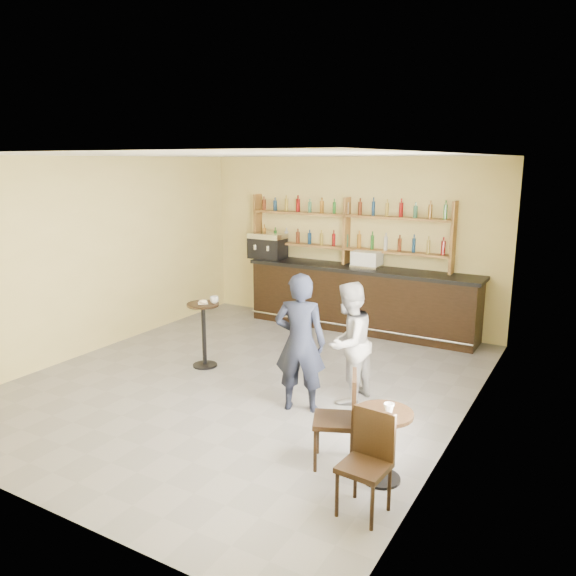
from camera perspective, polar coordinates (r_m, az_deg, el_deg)
The scene contains 23 objects.
floor at distance 8.29m, azimuth -4.01°, elevation -9.37°, with size 7.00×7.00×0.00m, color slate.
ceiling at distance 7.68m, azimuth -4.39°, elevation 13.32°, with size 7.00×7.00×0.00m, color white.
wall_back at distance 10.87m, azimuth 6.22°, elevation 4.67°, with size 7.00×7.00×0.00m, color #E8D583.
wall_front at distance 5.39m, azimuth -25.53°, elevation -4.95°, with size 7.00×7.00×0.00m, color #E8D583.
wall_left at distance 9.81m, azimuth -18.90°, elevation 3.17°, with size 7.00×7.00×0.00m, color #E8D583.
wall_right at distance 6.67m, azimuth 17.72°, elevation -1.06°, with size 7.00×7.00×0.00m, color #E8D583.
window_pane at distance 5.51m, azimuth 15.01°, elevation -2.67°, with size 2.00×2.00×0.00m, color white.
window_frame at distance 5.51m, azimuth 14.95°, elevation -2.66°, with size 0.04×1.70×2.10m, color black, non-canonical shape.
shelf_unit at distance 10.72m, azimuth 5.96°, elevation 5.69°, with size 4.00×0.26×1.40m, color brown, non-canonical shape.
liquor_bottles at distance 10.70m, azimuth 5.98°, elevation 6.60°, with size 3.68×0.10×1.00m, color #8C5919, non-canonical shape.
bar_counter at distance 10.58m, azimuth 7.38°, elevation -1.10°, with size 4.44×0.87×1.20m, color black, non-canonical shape.
espresso_machine at distance 11.33m, azimuth -2.07°, elevation 4.32°, with size 0.70×0.45×0.50m, color black, non-canonical shape.
pastry_case at distance 10.39m, azimuth 8.02°, elevation 2.88°, with size 0.52×0.41×0.31m, color silver, non-canonical shape.
pedestal_table at distance 8.76m, azimuth -8.53°, elevation -4.75°, with size 0.49×0.49×1.01m, color black, non-canonical shape.
napkin at distance 8.62m, azimuth -8.64°, elevation -1.54°, with size 0.15×0.15×0.00m, color white.
donut at distance 8.60m, azimuth -8.64°, elevation -1.40°, with size 0.13×0.13×0.05m, color gold.
cup_pedestal at distance 8.60m, azimuth -7.51°, elevation -1.19°, with size 0.13×0.13×0.10m, color white.
man_main at distance 7.08m, azimuth 1.23°, elevation -5.57°, with size 0.65×0.43×1.79m, color black.
cafe_table at distance 5.84m, azimuth 9.56°, elevation -15.56°, with size 0.58×0.58×0.74m, color black, non-canonical shape.
cup_cafe at distance 5.64m, azimuth 10.21°, elevation -11.93°, with size 0.10×0.10×0.10m, color white.
chair_west at distance 6.01m, azimuth 4.74°, elevation -13.15°, with size 0.43×0.43×1.01m, color black, non-canonical shape.
chair_south at distance 5.29m, azimuth 7.74°, elevation -17.48°, with size 0.41×0.41×0.94m, color black, non-canonical shape.
patron_second at distance 7.41m, azimuth 6.14°, elevation -5.54°, with size 0.78×0.61×1.61m, color #97969C.
Camera 1 is at (4.31, -6.35, 3.13)m, focal length 35.00 mm.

